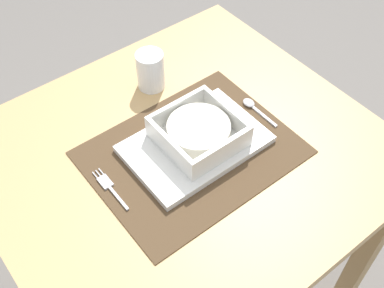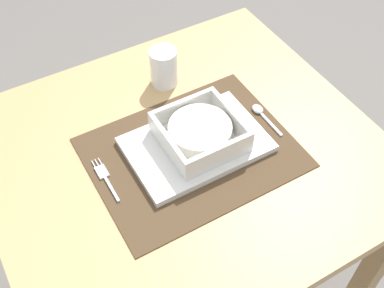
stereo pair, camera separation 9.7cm
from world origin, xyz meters
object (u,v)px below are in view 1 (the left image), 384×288
object	(u,v)px
fork	(109,186)
drinking_glass	(151,72)
butter_knife	(254,122)
dining_table	(184,181)
porridge_bowl	(199,132)
spoon	(252,106)

from	to	relation	value
fork	drinking_glass	bearing A→B (deg)	37.69
butter_knife	dining_table	bearing A→B (deg)	164.82
porridge_bowl	spoon	size ratio (longest dim) A/B	1.51
spoon	butter_knife	world-z (taller)	spoon
dining_table	drinking_glass	xyz separation A→B (m)	(0.07, 0.22, 0.15)
porridge_bowl	spoon	xyz separation A→B (m)	(0.17, 0.01, -0.04)
butter_knife	fork	bearing A→B (deg)	167.46
porridge_bowl	spoon	bearing A→B (deg)	4.24
dining_table	fork	size ratio (longest dim) A/B	6.80
porridge_bowl	butter_knife	size ratio (longest dim) A/B	1.20
porridge_bowl	spoon	world-z (taller)	porridge_bowl
fork	drinking_glass	distance (m)	0.33
spoon	drinking_glass	bearing A→B (deg)	124.23
porridge_bowl	dining_table	bearing A→B (deg)	170.76
dining_table	porridge_bowl	bearing A→B (deg)	-9.24
fork	spoon	size ratio (longest dim) A/B	1.13
porridge_bowl	drinking_glass	bearing A→B (deg)	82.22
fork	spoon	bearing A→B (deg)	-2.85
spoon	drinking_glass	distance (m)	0.26
dining_table	fork	bearing A→B (deg)	174.50
drinking_glass	porridge_bowl	bearing A→B (deg)	-97.78
porridge_bowl	fork	world-z (taller)	porridge_bowl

